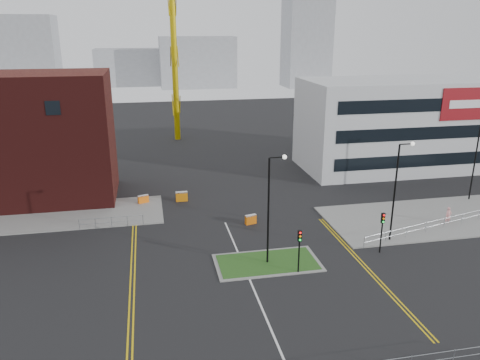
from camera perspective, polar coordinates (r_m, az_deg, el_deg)
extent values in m
plane|color=black|center=(32.11, 3.47, -17.03)|extent=(200.00, 200.00, 0.00)
cube|color=slate|center=(52.45, -24.95, -4.25)|extent=(28.00, 8.00, 0.12)
cube|color=slate|center=(52.21, 23.41, -4.14)|extent=(24.00, 10.00, 0.12)
cube|color=slate|center=(39.14, 3.35, -10.03)|extent=(8.60, 4.60, 0.08)
cube|color=#1F4416|center=(39.13, 3.35, -10.01)|extent=(8.00, 4.00, 0.12)
cube|color=#401110|center=(56.12, -24.55, 4.63)|extent=(18.00, 10.00, 14.00)
cube|color=black|center=(49.75, -21.86, 8.16)|extent=(1.40, 0.10, 1.40)
cube|color=silver|center=(67.32, 18.38, 6.46)|extent=(25.00, 12.00, 12.00)
cube|color=black|center=(63.06, 20.69, 2.20)|extent=(22.00, 0.10, 1.60)
cube|color=black|center=(62.27, 21.05, 5.30)|extent=(22.00, 0.10, 1.60)
cube|color=black|center=(61.67, 21.41, 8.47)|extent=(22.00, 0.10, 1.60)
cube|color=maroon|center=(65.02, 25.96, 8.34)|extent=(7.00, 0.15, 4.00)
cube|color=white|center=(64.94, 26.01, 8.32)|extent=(5.00, 0.05, 1.00)
cylinder|color=#BFA10B|center=(80.57, -8.07, 16.03)|extent=(1.00, 1.00, 31.75)
cylinder|color=black|center=(37.25, 3.47, -3.97)|extent=(0.16, 0.16, 9.00)
cylinder|color=black|center=(35.97, 4.53, 2.77)|extent=(1.20, 0.10, 0.10)
sphere|color=silver|center=(36.13, 5.45, 2.82)|extent=(0.36, 0.36, 0.36)
cylinder|color=black|center=(43.41, 18.31, -1.64)|extent=(0.16, 0.16, 9.00)
cylinder|color=black|center=(42.48, 19.61, 4.14)|extent=(1.20, 0.10, 0.10)
sphere|color=silver|center=(42.79, 20.30, 4.16)|extent=(0.36, 0.36, 0.36)
cylinder|color=black|center=(57.42, 26.71, 2.02)|extent=(0.16, 0.16, 9.00)
cylinder|color=black|center=(37.29, 7.19, -9.13)|extent=(0.12, 0.12, 3.00)
cube|color=black|center=(36.55, 7.29, -6.76)|extent=(0.28, 0.22, 0.90)
sphere|color=red|center=(36.31, 7.37, -6.41)|extent=(0.18, 0.18, 0.18)
sphere|color=orange|center=(36.44, 7.35, -6.84)|extent=(0.18, 0.18, 0.18)
sphere|color=#0CCC33|center=(36.56, 7.33, -7.27)|extent=(0.18, 0.18, 0.18)
cylinder|color=black|center=(41.94, 16.82, -6.61)|extent=(0.12, 0.12, 3.00)
cube|color=black|center=(41.29, 17.04, -4.46)|extent=(0.28, 0.22, 0.90)
sphere|color=red|center=(41.07, 17.16, -4.14)|extent=(0.18, 0.18, 0.18)
sphere|color=orange|center=(41.18, 17.12, -4.52)|extent=(0.18, 0.18, 0.18)
sphere|color=#0CCC33|center=(41.29, 17.08, -4.91)|extent=(0.18, 0.18, 0.18)
cylinder|color=gray|center=(46.89, -15.45, -4.42)|extent=(6.00, 0.04, 0.04)
cylinder|color=gray|center=(47.08, -15.40, -4.98)|extent=(6.00, 0.04, 0.04)
cylinder|color=gray|center=(47.43, -19.02, -5.17)|extent=(0.05, 0.05, 1.10)
cylinder|color=gray|center=(46.92, -11.74, -4.78)|extent=(0.05, 0.05, 1.10)
cylinder|color=gray|center=(49.14, 23.71, -4.29)|extent=(19.01, 5.04, 0.04)
cylinder|color=gray|center=(49.32, 23.64, -4.83)|extent=(19.01, 5.04, 0.04)
cylinder|color=gray|center=(42.70, 14.89, -7.38)|extent=(0.05, 0.05, 1.10)
cube|color=silver|center=(33.71, 2.58, -15.12)|extent=(0.15, 30.00, 0.01)
cube|color=gold|center=(39.93, -13.12, -9.97)|extent=(0.12, 24.00, 0.01)
cube|color=gold|center=(39.91, -12.68, -9.95)|extent=(0.12, 24.00, 0.01)
cube|color=gold|center=(39.93, 14.74, -10.11)|extent=(0.12, 20.00, 0.01)
cube|color=gold|center=(40.05, 15.13, -10.05)|extent=(0.12, 20.00, 0.01)
cube|color=gray|center=(149.26, -24.80, 13.56)|extent=(18.00, 12.00, 22.00)
cube|color=gray|center=(156.64, -5.21, 14.12)|extent=(24.00, 12.00, 16.00)
cube|color=gray|center=(159.16, 8.10, 16.24)|extent=(14.00, 12.00, 28.00)
cube|color=gray|center=(165.84, -11.94, 13.33)|extent=(30.00, 12.00, 12.00)
imported|color=pink|center=(50.46, 24.05, -3.99)|extent=(0.66, 0.45, 1.75)
cube|color=orange|center=(52.54, -11.71, -2.35)|extent=(1.22, 0.77, 0.97)
cube|color=silver|center=(52.39, -11.74, -1.90)|extent=(1.22, 0.77, 0.12)
cube|color=#C66C0B|center=(52.61, -7.13, -2.00)|extent=(1.31, 0.45, 1.09)
cube|color=silver|center=(52.44, -7.15, -1.50)|extent=(1.31, 0.45, 0.13)
cube|color=#D2600B|center=(46.25, 1.32, -4.83)|extent=(1.18, 0.65, 0.94)
cube|color=silver|center=(46.09, 1.32, -4.35)|extent=(1.18, 0.65, 0.11)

